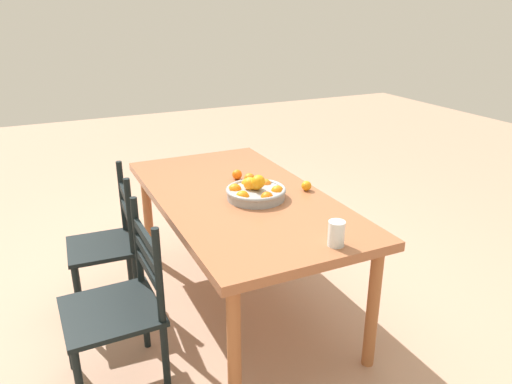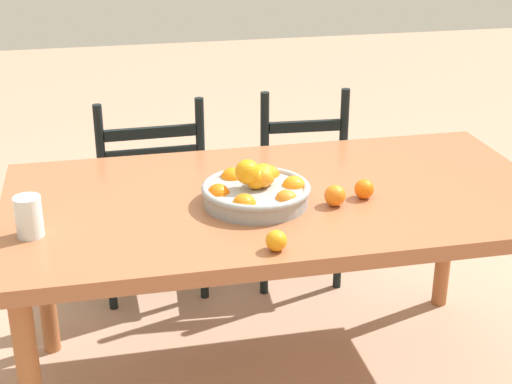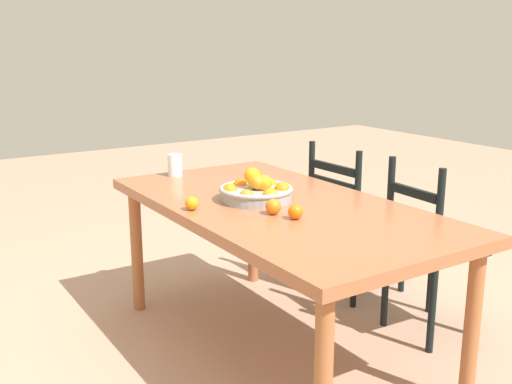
{
  "view_description": "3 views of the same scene",
  "coord_description": "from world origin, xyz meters",
  "px_view_note": "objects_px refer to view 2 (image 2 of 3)",
  "views": [
    {
      "loc": [
        -2.47,
        1.05,
        1.81
      ],
      "look_at": [
        -0.1,
        -0.06,
        0.79
      ],
      "focal_mm": 34.09,
      "sensor_mm": 36.0,
      "label": 1
    },
    {
      "loc": [
        -0.57,
        -2.24,
        1.74
      ],
      "look_at": [
        -0.1,
        -0.06,
        0.79
      ],
      "focal_mm": 53.44,
      "sensor_mm": 36.0,
      "label": 2
    },
    {
      "loc": [
        2.2,
        -1.56,
        1.47
      ],
      "look_at": [
        -0.1,
        -0.06,
        0.79
      ],
      "focal_mm": 42.23,
      "sensor_mm": 36.0,
      "label": 3
    }
  ],
  "objects_px": {
    "fruit_bowl": "(256,190)",
    "orange_loose_2": "(364,189)",
    "dining_table": "(280,213)",
    "chair_by_cabinet": "(151,197)",
    "orange_loose_1": "(276,241)",
    "drinking_glass": "(29,217)",
    "chair_near_window": "(297,188)",
    "orange_loose_0": "(335,196)"
  },
  "relations": [
    {
      "from": "dining_table",
      "to": "orange_loose_1",
      "type": "relative_size",
      "value": 29.58
    },
    {
      "from": "chair_by_cabinet",
      "to": "drinking_glass",
      "type": "relative_size",
      "value": 7.4
    },
    {
      "from": "drinking_glass",
      "to": "orange_loose_2",
      "type": "bearing_deg",
      "value": 3.09
    },
    {
      "from": "fruit_bowl",
      "to": "orange_loose_2",
      "type": "xyz_separation_m",
      "value": [
        0.35,
        -0.03,
        -0.01
      ]
    },
    {
      "from": "fruit_bowl",
      "to": "orange_loose_1",
      "type": "distance_m",
      "value": 0.33
    },
    {
      "from": "dining_table",
      "to": "orange_loose_1",
      "type": "distance_m",
      "value": 0.42
    },
    {
      "from": "orange_loose_1",
      "to": "drinking_glass",
      "type": "xyz_separation_m",
      "value": [
        -0.68,
        0.24,
        0.03
      ]
    },
    {
      "from": "orange_loose_0",
      "to": "drinking_glass",
      "type": "distance_m",
      "value": 0.93
    },
    {
      "from": "orange_loose_0",
      "to": "orange_loose_2",
      "type": "bearing_deg",
      "value": 18.35
    },
    {
      "from": "fruit_bowl",
      "to": "drinking_glass",
      "type": "height_order",
      "value": "fruit_bowl"
    },
    {
      "from": "drinking_glass",
      "to": "chair_by_cabinet",
      "type": "bearing_deg",
      "value": 66.35
    },
    {
      "from": "drinking_glass",
      "to": "orange_loose_0",
      "type": "bearing_deg",
      "value": 1.2
    },
    {
      "from": "dining_table",
      "to": "chair_near_window",
      "type": "xyz_separation_m",
      "value": [
        0.27,
        0.75,
        -0.24
      ]
    },
    {
      "from": "orange_loose_2",
      "to": "orange_loose_0",
      "type": "bearing_deg",
      "value": -161.65
    },
    {
      "from": "fruit_bowl",
      "to": "chair_near_window",
      "type": "bearing_deg",
      "value": 66.09
    },
    {
      "from": "dining_table",
      "to": "orange_loose_2",
      "type": "bearing_deg",
      "value": -19.88
    },
    {
      "from": "orange_loose_0",
      "to": "drinking_glass",
      "type": "xyz_separation_m",
      "value": [
        -0.93,
        -0.02,
        0.03
      ]
    },
    {
      "from": "chair_by_cabinet",
      "to": "orange_loose_2",
      "type": "distance_m",
      "value": 1.14
    },
    {
      "from": "chair_near_window",
      "to": "chair_by_cabinet",
      "type": "relative_size",
      "value": 1.01
    },
    {
      "from": "chair_by_cabinet",
      "to": "drinking_glass",
      "type": "xyz_separation_m",
      "value": [
        -0.41,
        -0.95,
        0.38
      ]
    },
    {
      "from": "dining_table",
      "to": "drinking_glass",
      "type": "relative_size",
      "value": 14.7
    },
    {
      "from": "fruit_bowl",
      "to": "drinking_glass",
      "type": "xyz_separation_m",
      "value": [
        -0.69,
        -0.09,
        0.02
      ]
    },
    {
      "from": "dining_table",
      "to": "orange_loose_2",
      "type": "distance_m",
      "value": 0.29
    },
    {
      "from": "chair_by_cabinet",
      "to": "orange_loose_1",
      "type": "distance_m",
      "value": 1.27
    },
    {
      "from": "chair_near_window",
      "to": "chair_by_cabinet",
      "type": "distance_m",
      "value": 0.64
    },
    {
      "from": "orange_loose_0",
      "to": "orange_loose_1",
      "type": "distance_m",
      "value": 0.37
    },
    {
      "from": "drinking_glass",
      "to": "dining_table",
      "type": "bearing_deg",
      "value": 10.75
    },
    {
      "from": "fruit_bowl",
      "to": "dining_table",
      "type": "bearing_deg",
      "value": 32.62
    },
    {
      "from": "dining_table",
      "to": "drinking_glass",
      "type": "height_order",
      "value": "drinking_glass"
    },
    {
      "from": "chair_near_window",
      "to": "chair_by_cabinet",
      "type": "height_order",
      "value": "chair_near_window"
    },
    {
      "from": "orange_loose_2",
      "to": "drinking_glass",
      "type": "relative_size",
      "value": 0.52
    },
    {
      "from": "chair_near_window",
      "to": "fruit_bowl",
      "type": "bearing_deg",
      "value": 69.49
    },
    {
      "from": "orange_loose_2",
      "to": "orange_loose_1",
      "type": "bearing_deg",
      "value": -140.72
    },
    {
      "from": "fruit_bowl",
      "to": "orange_loose_2",
      "type": "bearing_deg",
      "value": -5.39
    },
    {
      "from": "chair_by_cabinet",
      "to": "orange_loose_2",
      "type": "height_order",
      "value": "chair_by_cabinet"
    },
    {
      "from": "orange_loose_2",
      "to": "chair_by_cabinet",
      "type": "bearing_deg",
      "value": 125.3
    },
    {
      "from": "fruit_bowl",
      "to": "orange_loose_2",
      "type": "height_order",
      "value": "fruit_bowl"
    },
    {
      "from": "orange_loose_0",
      "to": "orange_loose_2",
      "type": "distance_m",
      "value": 0.12
    },
    {
      "from": "chair_near_window",
      "to": "orange_loose_1",
      "type": "xyz_separation_m",
      "value": [
        -0.37,
        -1.14,
        0.34
      ]
    },
    {
      "from": "orange_loose_0",
      "to": "orange_loose_2",
      "type": "height_order",
      "value": "orange_loose_0"
    },
    {
      "from": "chair_near_window",
      "to": "dining_table",
      "type": "bearing_deg",
      "value": 73.9
    },
    {
      "from": "orange_loose_1",
      "to": "chair_by_cabinet",
      "type": "bearing_deg",
      "value": 102.51
    }
  ]
}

